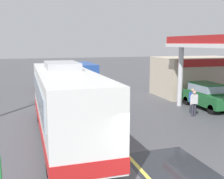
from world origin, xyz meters
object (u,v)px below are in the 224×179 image
Objects in this scene: minibus_opposing_lane at (84,72)px; pedestrian_near_pump at (194,102)px; coach_bus_main at (65,104)px; car_trailing_behind_bus at (48,80)px; car_at_pump at (207,94)px; pedestrian_by_shop at (192,99)px.

pedestrian_near_pump is at bearing -74.93° from minibus_opposing_lane.
coach_bus_main is 14.93m from car_trailing_behind_bus.
car_at_pump is at bearing -48.66° from car_trailing_behind_bus.
pedestrian_near_pump is 1.00× the size of pedestrian_by_shop.
pedestrian_by_shop is at bearing 15.47° from coach_bus_main.
coach_bus_main is 1.80× the size of minibus_opposing_lane.
minibus_opposing_lane reaches higher than pedestrian_near_pump.
pedestrian_by_shop is 15.06m from car_trailing_behind_bus.
pedestrian_by_shop is at bearing -153.49° from car_at_pump.
coach_bus_main reaches higher than pedestrian_near_pump.
minibus_opposing_lane is (4.32, 16.67, -0.25)m from coach_bus_main.
minibus_opposing_lane is at bearing 114.97° from car_at_pump.
coach_bus_main is 2.63× the size of car_at_pump.
minibus_opposing_lane is 14.93m from pedestrian_by_shop.
car_trailing_behind_bus is (0.34, 14.91, -0.71)m from coach_bus_main.
pedestrian_near_pump is (4.05, -15.03, -0.54)m from minibus_opposing_lane.
pedestrian_by_shop is (-1.78, -0.89, -0.08)m from car_at_pump.
car_at_pump is (10.54, 3.31, -0.71)m from coach_bus_main.
car_trailing_behind_bus is at bearing 124.01° from pedestrian_by_shop.
coach_bus_main reaches higher than car_trailing_behind_bus.
car_at_pump is at bearing 37.64° from pedestrian_near_pump.
pedestrian_near_pump is at bearing -58.82° from car_trailing_behind_bus.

